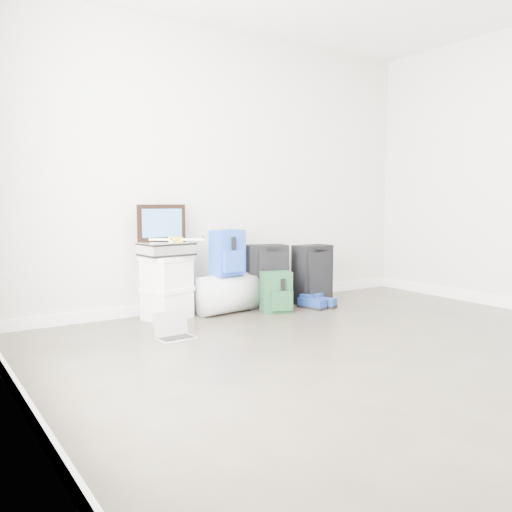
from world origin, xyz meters
TOP-DOWN VIEW (x-y plane):
  - ground at (0.00, 0.00)m, footprint 5.00×5.00m
  - room_envelope at (0.00, 0.02)m, footprint 4.52×5.02m
  - boxes_stack at (-0.75, 2.24)m, footprint 0.49×0.45m
  - briefcase at (-0.75, 2.24)m, footprint 0.46×0.36m
  - painting at (-0.75, 2.34)m, footprint 0.44×0.08m
  - drone at (-0.67, 2.22)m, footprint 0.44×0.44m
  - duffel_bag at (-0.18, 2.17)m, footprint 0.63×0.43m
  - blue_backpack at (-0.18, 2.14)m, footprint 0.32×0.26m
  - large_suitcase at (0.28, 2.17)m, footprint 0.45×0.35m
  - green_backpack at (0.22, 1.91)m, footprint 0.32×0.27m
  - carry_on at (0.80, 2.09)m, footprint 0.39×0.27m
  - shoes at (0.69, 1.88)m, footprint 0.33×0.31m
  - rolled_rug at (1.02, 2.16)m, footprint 0.16×0.16m
  - laptop at (-1.00, 1.57)m, footprint 0.30×0.22m

SIDE VIEW (x-z plane):
  - ground at x=0.00m, z-range 0.00..0.00m
  - shoes at x=0.69m, z-range 0.00..0.10m
  - laptop at x=-1.00m, z-range -0.05..0.15m
  - duffel_bag at x=-0.18m, z-range 0.00..0.37m
  - green_backpack at x=0.22m, z-range -0.01..0.38m
  - rolled_rug at x=1.02m, z-range 0.00..0.50m
  - boxes_stack at x=-0.75m, z-range 0.00..0.57m
  - carry_on at x=0.80m, z-range 0.00..0.60m
  - large_suitcase at x=0.28m, z-range 0.00..0.62m
  - blue_backpack at x=-0.18m, z-range 0.36..0.78m
  - briefcase at x=-0.75m, z-range 0.57..0.69m
  - drone at x=-0.67m, z-range 0.69..0.74m
  - painting at x=-0.75m, z-range 0.69..1.02m
  - room_envelope at x=0.00m, z-range 0.37..3.08m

